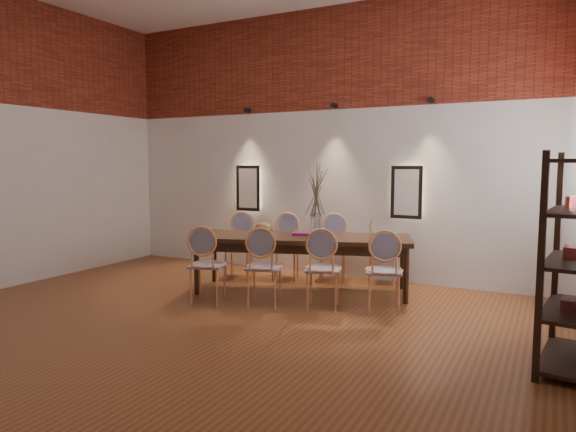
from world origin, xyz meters
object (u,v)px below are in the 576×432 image
at_px(chair_near_b, 264,267).
at_px(chair_near_c, 323,269).
at_px(chair_near_d, 384,271).
at_px(book, 303,234).
at_px(chair_far_c, 333,249).
at_px(shelving_rack, 571,261).
at_px(chair_near_a, 208,265).
at_px(bowl, 264,229).
at_px(vase, 316,225).
at_px(dining_table, 302,264).
at_px(chair_far_d, 382,250).
at_px(chair_far_b, 285,247).
at_px(chair_far_a, 239,246).

xyz_separation_m(chair_near_b, chair_near_c, (0.67, 0.22, 0.00)).
distance_m(chair_near_c, chair_near_d, 0.70).
bearing_deg(book, chair_far_c, 78.82).
xyz_separation_m(chair_near_c, shelving_rack, (2.52, -0.68, 0.43)).
bearing_deg(chair_near_a, bowl, 51.16).
distance_m(vase, bowl, 0.70).
xyz_separation_m(dining_table, chair_near_c, (0.56, -0.59, 0.09)).
xyz_separation_m(bowl, book, (0.43, 0.29, -0.07)).
xyz_separation_m(chair_near_d, chair_far_d, (-0.45, 1.39, 0.00)).
bearing_deg(chair_far_c, bowl, 42.34).
height_order(dining_table, chair_near_c, chair_near_c).
distance_m(chair_far_c, shelving_rack, 3.65).
bearing_deg(chair_far_d, chair_far_c, -0.00).
bearing_deg(vase, chair_far_b, 144.32).
xyz_separation_m(chair_near_d, bowl, (-1.70, 0.17, 0.37)).
distance_m(chair_near_d, vase, 1.22).
bearing_deg(vase, chair_near_b, -108.37).
xyz_separation_m(chair_near_c, book, (-0.59, 0.68, 0.30)).
bearing_deg(chair_far_b, vase, 126.34).
distance_m(chair_near_c, chair_far_b, 1.63).
relative_size(chair_near_d, shelving_rack, 0.52).
bearing_deg(vase, dining_table, -162.03).
bearing_deg(chair_far_a, chair_far_d, 180.00).
xyz_separation_m(chair_near_a, chair_near_b, (0.67, 0.22, 0.00)).
distance_m(dining_table, chair_far_d, 1.29).
distance_m(chair_near_b, chair_far_b, 1.47).
relative_size(chair_near_a, chair_near_c, 1.00).
xyz_separation_m(chair_far_a, book, (1.20, -0.28, 0.30)).
height_order(chair_far_d, bowl, chair_far_d).
height_order(dining_table, chair_far_a, chair_far_a).
bearing_deg(chair_near_b, chair_far_a, 115.67).
relative_size(chair_near_a, chair_far_c, 1.00).
xyz_separation_m(chair_far_b, chair_far_d, (1.34, 0.43, 0.00)).
distance_m(chair_near_b, chair_near_c, 0.70).
bearing_deg(chair_near_d, dining_table, 145.25).
relative_size(dining_table, chair_near_b, 3.00).
height_order(chair_near_c, chair_far_a, same).
xyz_separation_m(chair_near_c, chair_near_d, (0.67, 0.22, 0.00)).
bearing_deg(shelving_rack, chair_near_c, 171.46).
relative_size(chair_far_d, bowl, 3.92).
relative_size(chair_near_c, bowl, 3.92).
distance_m(dining_table, vase, 0.56).
height_order(dining_table, chair_far_d, chair_far_d).
bearing_deg(chair_near_c, vase, 102.70).
relative_size(chair_far_a, chair_far_b, 1.00).
xyz_separation_m(dining_table, bowl, (-0.47, -0.20, 0.46)).
height_order(chair_far_d, shelving_rack, shelving_rack).
xyz_separation_m(chair_near_a, chair_near_c, (1.34, 0.43, 0.00)).
distance_m(chair_far_c, vase, 0.87).
bearing_deg(chair_near_c, dining_table, 115.67).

